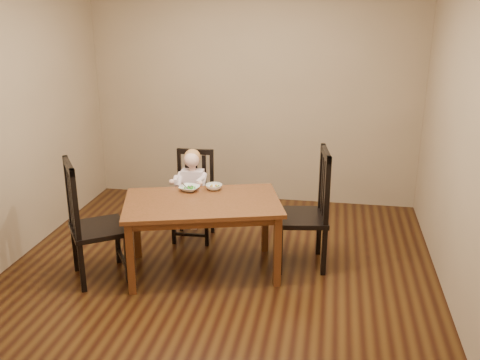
% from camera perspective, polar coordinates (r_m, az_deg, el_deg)
% --- Properties ---
extents(room, '(4.01, 4.01, 2.71)m').
position_cam_1_polar(room, '(4.62, -2.35, 5.30)').
color(room, '#42270E').
rests_on(room, ground).
extents(dining_table, '(1.57, 1.19, 0.70)m').
position_cam_1_polar(dining_table, '(4.86, -4.02, -3.13)').
color(dining_table, '#462B10').
rests_on(dining_table, room).
extents(chair_child, '(0.42, 0.40, 0.94)m').
position_cam_1_polar(chair_child, '(5.64, -4.94, -1.81)').
color(chair_child, black).
rests_on(chair_child, room).
extents(chair_left, '(0.65, 0.66, 1.12)m').
position_cam_1_polar(chair_left, '(4.93, -15.58, -4.47)').
color(chair_left, black).
rests_on(chair_left, room).
extents(chair_right, '(0.54, 0.55, 1.14)m').
position_cam_1_polar(chair_right, '(5.04, 7.22, -3.31)').
color(chair_right, black).
rests_on(chair_right, room).
extents(toddler, '(0.32, 0.39, 0.52)m').
position_cam_1_polar(toddler, '(5.56, -5.08, -0.67)').
color(toddler, silver).
rests_on(toddler, chair_child).
extents(bowl_peas, '(0.22, 0.22, 0.05)m').
position_cam_1_polar(bowl_peas, '(5.09, -5.41, -0.89)').
color(bowl_peas, white).
rests_on(bowl_peas, dining_table).
extents(bowl_veg, '(0.18, 0.18, 0.05)m').
position_cam_1_polar(bowl_veg, '(5.11, -2.80, -0.74)').
color(bowl_veg, white).
rests_on(bowl_veg, dining_table).
extents(fork, '(0.09, 0.08, 0.04)m').
position_cam_1_polar(fork, '(5.06, -5.86, -0.75)').
color(fork, silver).
rests_on(fork, bowl_peas).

